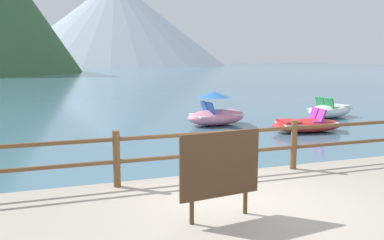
{
  "coord_description": "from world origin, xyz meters",
  "views": [
    {
      "loc": [
        -2.66,
        -5.11,
        2.55
      ],
      "look_at": [
        0.81,
        5.0,
        0.9
      ],
      "focal_mm": 38.35,
      "sensor_mm": 36.0,
      "label": 1
    }
  ],
  "objects": [
    {
      "name": "ground_plane",
      "position": [
        0.0,
        40.0,
        0.0
      ],
      "size": [
        200.0,
        200.0,
        0.0
      ],
      "primitive_type": "plane",
      "color": "#477084"
    },
    {
      "name": "sign_board",
      "position": [
        -0.61,
        -0.28,
        1.13
      ],
      "size": [
        1.17,
        0.19,
        1.19
      ],
      "color": "silver",
      "rests_on": "promenade_dock"
    },
    {
      "name": "pedal_boat_3",
      "position": [
        8.48,
        9.29,
        0.3
      ],
      "size": [
        2.54,
        1.73,
        0.89
      ],
      "color": "white",
      "rests_on": "ground"
    },
    {
      "name": "pedal_boat_1",
      "position": [
        5.59,
        6.74,
        0.24
      ],
      "size": [
        2.66,
        1.45,
        0.81
      ],
      "color": "red",
      "rests_on": "ground"
    },
    {
      "name": "dock_railing",
      "position": [
        -0.0,
        1.55,
        0.97
      ],
      "size": [
        23.92,
        0.12,
        0.95
      ],
      "color": "brown",
      "rests_on": "promenade_dock"
    },
    {
      "name": "pedal_boat_0",
      "position": [
        3.17,
        9.07,
        0.43
      ],
      "size": [
        2.43,
        1.53,
        1.27
      ],
      "color": "pink",
      "rests_on": "ground"
    },
    {
      "name": "distant_peak",
      "position": [
        16.54,
        120.74,
        12.58
      ],
      "size": [
        65.37,
        65.37,
        25.17
      ],
      "primitive_type": "cone",
      "color": "#9EADBC",
      "rests_on": "ground"
    }
  ]
}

